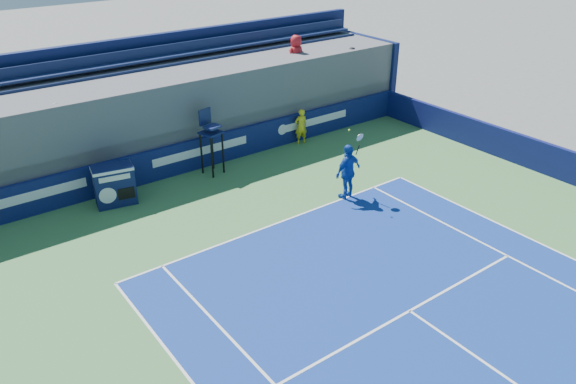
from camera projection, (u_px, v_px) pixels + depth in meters
ball_person at (301, 126)px, 23.46m from camera, size 0.62×0.48×1.50m
back_hoarding at (201, 153)px, 21.37m from camera, size 20.40×0.21×1.20m
match_clock at (114, 184)px, 18.68m from camera, size 1.43×0.96×1.40m
umpire_chair at (210, 135)px, 20.52m from camera, size 0.85×0.85×2.48m
tennis_player at (348, 171)px, 18.99m from camera, size 1.20×0.62×2.57m
stadium_seating at (173, 108)px, 22.25m from camera, size 21.00×4.05×4.45m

